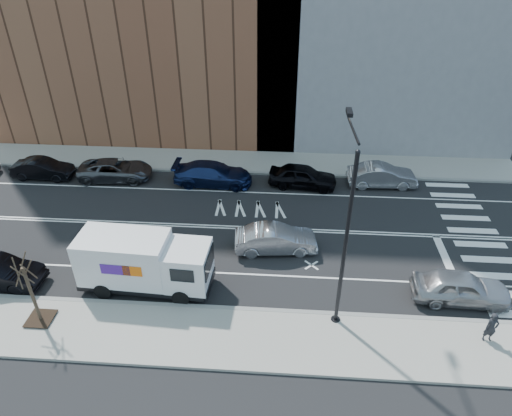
# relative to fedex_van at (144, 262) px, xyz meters

# --- Properties ---
(ground) EXTENTS (120.00, 120.00, 0.00)m
(ground) POSITION_rel_fedex_van_xyz_m (2.60, 5.60, -1.61)
(ground) COLOR black
(ground) RESTS_ON ground
(sidewalk_near) EXTENTS (44.00, 3.60, 0.15)m
(sidewalk_near) POSITION_rel_fedex_van_xyz_m (2.60, -3.20, -1.53)
(sidewalk_near) COLOR gray
(sidewalk_near) RESTS_ON ground
(sidewalk_far) EXTENTS (44.00, 3.60, 0.15)m
(sidewalk_far) POSITION_rel_fedex_van_xyz_m (2.60, 14.40, -1.53)
(sidewalk_far) COLOR gray
(sidewalk_far) RESTS_ON ground
(curb_near) EXTENTS (44.00, 0.25, 0.17)m
(curb_near) POSITION_rel_fedex_van_xyz_m (2.60, -1.40, -1.52)
(curb_near) COLOR gray
(curb_near) RESTS_ON ground
(curb_far) EXTENTS (44.00, 0.25, 0.17)m
(curb_far) POSITION_rel_fedex_van_xyz_m (2.60, 12.60, -1.52)
(curb_far) COLOR gray
(curb_far) RESTS_ON ground
(crosswalk) EXTENTS (3.00, 14.00, 0.01)m
(crosswalk) POSITION_rel_fedex_van_xyz_m (18.60, 5.60, -1.61)
(crosswalk) COLOR white
(crosswalk) RESTS_ON ground
(road_markings) EXTENTS (40.00, 8.60, 0.01)m
(road_markings) POSITION_rel_fedex_van_xyz_m (2.60, 5.60, -1.61)
(road_markings) COLOR white
(road_markings) RESTS_ON ground
(streetlight) EXTENTS (0.44, 4.02, 9.34)m
(streetlight) POSITION_rel_fedex_van_xyz_m (9.60, -1.31, 3.47)
(streetlight) COLOR black
(streetlight) RESTS_ON ground
(street_tree) EXTENTS (1.20, 1.20, 3.75)m
(street_tree) POSITION_rel_fedex_van_xyz_m (-4.40, -2.80, -0.16)
(street_tree) COLOR black
(street_tree) RESTS_ON ground
(fedex_van) EXTENTS (6.82, 2.65, 3.07)m
(fedex_van) POSITION_rel_fedex_van_xyz_m (0.00, 0.00, 0.00)
(fedex_van) COLOR black
(fedex_van) RESTS_ON ground
(far_parked_b) EXTENTS (4.42, 1.62, 1.45)m
(far_parked_b) POSITION_rel_fedex_van_xyz_m (-10.73, 10.97, -0.89)
(far_parked_b) COLOR black
(far_parked_b) RESTS_ON ground
(far_parked_c) EXTENTS (5.42, 2.80, 1.46)m
(far_parked_c) POSITION_rel_fedex_van_xyz_m (-5.40, 11.17, -0.88)
(far_parked_c) COLOR #494B51
(far_parked_c) RESTS_ON ground
(far_parked_d) EXTENTS (5.62, 2.39, 1.62)m
(far_parked_d) POSITION_rel_fedex_van_xyz_m (1.82, 10.93, -0.80)
(far_parked_d) COLOR navy
(far_parked_d) RESTS_ON ground
(far_parked_e) EXTENTS (4.95, 2.46, 1.62)m
(far_parked_e) POSITION_rel_fedex_van_xyz_m (8.20, 11.04, -0.80)
(far_parked_e) COLOR black
(far_parked_e) RESTS_ON ground
(far_parked_f) EXTENTS (4.90, 1.93, 1.59)m
(far_parked_f) POSITION_rel_fedex_van_xyz_m (13.80, 11.55, -0.82)
(far_parked_f) COLOR #9C9BA0
(far_parked_f) RESTS_ON ground
(driving_sedan) EXTENTS (4.83, 2.13, 1.54)m
(driving_sedan) POSITION_rel_fedex_van_xyz_m (6.56, 3.53, -0.84)
(driving_sedan) COLOR #9C9CA0
(driving_sedan) RESTS_ON ground
(near_parked_front) EXTENTS (4.82, 2.08, 1.62)m
(near_parked_front) POSITION_rel_fedex_van_xyz_m (15.87, 0.15, -0.80)
(near_parked_front) COLOR #A6A7AB
(near_parked_front) RESTS_ON ground
(pedestrian) EXTENTS (0.60, 0.42, 1.57)m
(pedestrian) POSITION_rel_fedex_van_xyz_m (16.35, -2.55, -0.68)
(pedestrian) COLOR black
(pedestrian) RESTS_ON sidewalk_near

